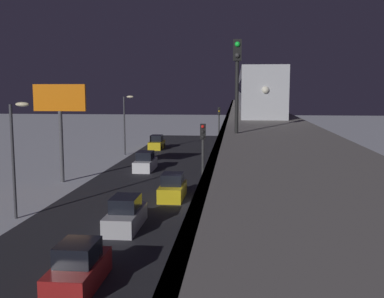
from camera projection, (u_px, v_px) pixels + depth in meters
The scene contains 15 objects.
ground_plane at pixel (188, 204), 34.23m from camera, with size 240.00×240.00×0.00m, color silver.
avenue_asphalt at pixel (128, 202), 34.67m from camera, with size 11.00×101.25×0.01m, color #28282D.
elevated_railway at pixel (259, 129), 33.02m from camera, with size 5.00×101.25×6.55m.
subway_train at pixel (251, 90), 55.31m from camera, with size 2.94×55.47×3.40m.
rail_signal at pixel (237, 70), 19.62m from camera, with size 0.36×0.41×4.00m.
sedan_yellow at pixel (157, 143), 65.72m from camera, with size 1.91×4.35×1.97m.
sedan_white at pixel (145, 163), 48.41m from camera, with size 1.80×4.60×1.97m.
sedan_yellow_3 at pixel (173, 188), 35.82m from camera, with size 1.80×4.18×1.97m.
sedan_red at pixel (78, 269), 19.75m from camera, with size 1.80×4.21×1.97m.
sedan_silver at pixel (126, 215), 28.17m from camera, with size 1.80×4.67×1.97m.
traffic_light_near at pixel (203, 160), 27.72m from camera, with size 0.32×0.44×6.40m.
traffic_light_mid at pixel (219, 126), 53.30m from camera, with size 0.32×0.44×6.40m.
commercial_billboard at pixel (60, 107), 41.42m from camera, with size 4.80×0.36×8.90m.
street_lamp_near at pixel (16, 146), 29.69m from camera, with size 1.35×0.44×7.65m.
street_lamp_far at pixel (126, 118), 59.30m from camera, with size 1.35×0.44×7.65m.
Camera 1 is at (-3.50, 33.24, 8.45)m, focal length 43.11 mm.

